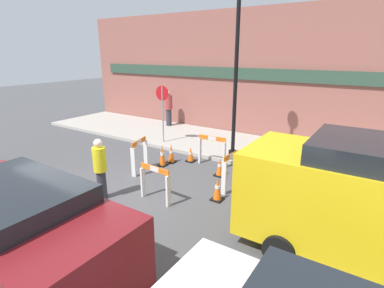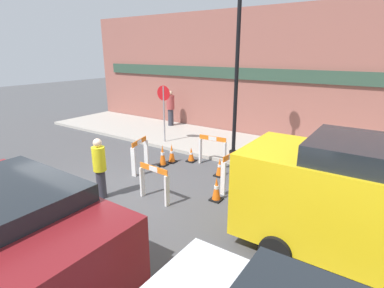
# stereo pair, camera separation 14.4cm
# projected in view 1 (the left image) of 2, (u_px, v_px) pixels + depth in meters

# --- Properties ---
(ground_plane) EXTENTS (60.00, 60.00, 0.00)m
(ground_plane) POSITION_uv_depth(u_px,v_px,m) (95.00, 206.00, 7.57)
(ground_plane) COLOR #4C4C4F
(sidewalk_slab) EXTENTS (18.00, 3.65, 0.13)m
(sidewalk_slab) POSITION_uv_depth(u_px,v_px,m) (216.00, 143.00, 12.59)
(sidewalk_slab) COLOR #ADA89E
(sidewalk_slab) RESTS_ON ground_plane
(storefront_facade) EXTENTS (18.00, 0.22, 5.50)m
(storefront_facade) POSITION_uv_depth(u_px,v_px,m) (239.00, 74.00, 13.30)
(storefront_facade) COLOR #93564C
(storefront_facade) RESTS_ON ground_plane
(streetlamp_post) EXTENTS (0.44, 0.44, 5.73)m
(streetlamp_post) POSITION_uv_depth(u_px,v_px,m) (237.00, 50.00, 9.62)
(streetlamp_post) COLOR black
(streetlamp_post) RESTS_ON sidewalk_slab
(stop_sign) EXTENTS (0.60, 0.07, 2.32)m
(stop_sign) POSITION_uv_depth(u_px,v_px,m) (163.00, 105.00, 12.05)
(stop_sign) COLOR gray
(stop_sign) RESTS_ON sidewalk_slab
(barricade_0) EXTENTS (0.19, 0.74, 1.09)m
(barricade_0) POSITION_uv_depth(u_px,v_px,m) (231.00, 171.00, 8.27)
(barricade_0) COLOR white
(barricade_0) RESTS_ON ground_plane
(barricade_1) EXTENTS (0.99, 0.21, 1.03)m
(barricade_1) POSITION_uv_depth(u_px,v_px,m) (212.00, 149.00, 10.11)
(barricade_1) COLOR white
(barricade_1) RESTS_ON ground_plane
(barricade_2) EXTENTS (0.37, 0.91, 1.08)m
(barricade_2) POSITION_uv_depth(u_px,v_px,m) (140.00, 154.00, 9.55)
(barricade_2) COLOR white
(barricade_2) RESTS_ON ground_plane
(barricade_3) EXTENTS (0.96, 0.19, 0.97)m
(barricade_3) POSITION_uv_depth(u_px,v_px,m) (155.00, 182.00, 7.67)
(barricade_3) COLOR white
(barricade_3) RESTS_ON ground_plane
(traffic_cone_0) EXTENTS (0.30, 0.30, 0.75)m
(traffic_cone_0) POSITION_uv_depth(u_px,v_px,m) (162.00, 156.00, 10.13)
(traffic_cone_0) COLOR black
(traffic_cone_0) RESTS_ON ground_plane
(traffic_cone_1) EXTENTS (0.30, 0.30, 0.67)m
(traffic_cone_1) POSITION_uv_depth(u_px,v_px,m) (171.00, 154.00, 10.44)
(traffic_cone_1) COLOR black
(traffic_cone_1) RESTS_ON ground_plane
(traffic_cone_2) EXTENTS (0.30, 0.30, 0.60)m
(traffic_cone_2) POSITION_uv_depth(u_px,v_px,m) (220.00, 167.00, 9.32)
(traffic_cone_2) COLOR black
(traffic_cone_2) RESTS_ON ground_plane
(traffic_cone_3) EXTENTS (0.30, 0.30, 0.52)m
(traffic_cone_3) POSITION_uv_depth(u_px,v_px,m) (191.00, 155.00, 10.55)
(traffic_cone_3) COLOR black
(traffic_cone_3) RESTS_ON ground_plane
(traffic_cone_4) EXTENTS (0.30, 0.30, 0.65)m
(traffic_cone_4) POSITION_uv_depth(u_px,v_px,m) (217.00, 189.00, 7.78)
(traffic_cone_4) COLOR black
(traffic_cone_4) RESTS_ON ground_plane
(person_worker) EXTENTS (0.45, 0.45, 1.63)m
(person_worker) POSITION_uv_depth(u_px,v_px,m) (100.00, 167.00, 7.73)
(person_worker) COLOR #33333D
(person_worker) RESTS_ON ground_plane
(person_pedestrian) EXTENTS (0.46, 0.46, 1.75)m
(person_pedestrian) POSITION_uv_depth(u_px,v_px,m) (169.00, 107.00, 14.96)
(person_pedestrian) COLOR #33333D
(person_pedestrian) RESTS_ON sidewalk_slab
(parked_car_1) EXTENTS (4.13, 1.98, 1.82)m
(parked_car_1) POSITION_uv_depth(u_px,v_px,m) (17.00, 233.00, 4.68)
(parked_car_1) COLOR maroon
(parked_car_1) RESTS_ON ground_plane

